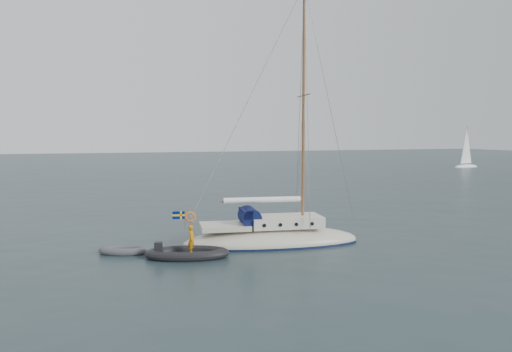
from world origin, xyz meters
name	(u,v)px	position (x,y,z in m)	size (l,w,h in m)	color
ground	(251,247)	(0.00, 0.00, 0.00)	(300.00, 300.00, 0.00)	black
sailboat	(272,225)	(1.34, 0.26, 1.15)	(10.64, 3.18, 15.15)	beige
dinghy	(124,250)	(-6.74, 0.84, 0.17)	(2.71, 1.22, 0.39)	#4A494F
rib	(187,253)	(-3.82, -1.12, 0.26)	(4.28, 1.95, 1.69)	black
distant_yacht_b	(466,149)	(60.27, 50.28, 3.51)	(6.19, 3.30, 8.20)	white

